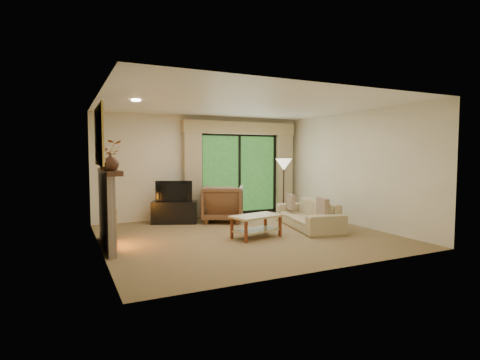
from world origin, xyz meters
name	(u,v)px	position (x,y,z in m)	size (l,w,h in m)	color
floor	(246,235)	(0.00, 0.00, 0.00)	(5.50, 5.50, 0.00)	olive
ceiling	(247,105)	(0.00, 0.00, 2.60)	(5.50, 5.50, 0.00)	white
wall_back	(203,167)	(0.00, 2.50, 1.30)	(5.00, 5.00, 0.00)	beige
wall_front	(327,178)	(0.00, -2.50, 1.30)	(5.00, 5.00, 0.00)	beige
wall_left	(99,174)	(-2.75, 0.00, 1.30)	(5.00, 5.00, 0.00)	beige
wall_right	(353,169)	(2.75, 0.00, 1.30)	(5.00, 5.00, 0.00)	beige
fireplace	(106,209)	(-2.63, 0.20, 0.69)	(0.24, 1.70, 1.37)	gray
mirror	(99,136)	(-2.71, 0.20, 1.95)	(0.07, 1.45, 1.02)	gold
sliding_door	(239,174)	(1.00, 2.45, 1.10)	(2.26, 0.10, 2.16)	black
curtain_left	(192,171)	(-0.35, 2.34, 1.20)	(0.45, 0.18, 2.35)	tan
curtain_right	(284,169)	(2.35, 2.34, 1.20)	(0.45, 0.18, 2.35)	tan
cornice	(241,128)	(1.00, 2.36, 2.32)	(3.20, 0.24, 0.32)	tan
media_console	(175,212)	(-0.93, 1.95, 0.26)	(1.04, 0.47, 0.52)	black
tv	(174,191)	(-0.93, 1.95, 0.77)	(0.85, 0.11, 0.49)	black
armchair	(223,203)	(0.19, 1.66, 0.44)	(0.94, 0.97, 0.88)	brown
sofa	(308,214)	(1.61, 0.15, 0.30)	(2.07, 0.81, 0.60)	tan
pillow_near	(323,208)	(1.54, -0.45, 0.52)	(0.11, 0.41, 0.41)	brown
pillow_far	(291,202)	(1.54, 0.74, 0.51)	(0.09, 0.35, 0.35)	brown
coffee_table	(256,226)	(0.09, -0.24, 0.22)	(0.98, 0.54, 0.44)	tan
floor_lamp	(284,189)	(1.71, 1.33, 0.76)	(0.41, 0.41, 1.52)	beige
vase	(110,162)	(-2.61, -0.39, 1.51)	(0.27, 0.27, 0.28)	#402518
branches	(108,155)	(-2.61, -0.03, 1.62)	(0.44, 0.38, 0.49)	#AB5F20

